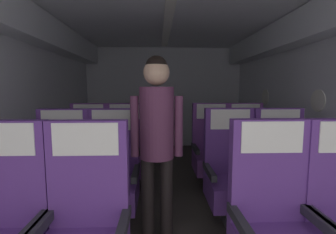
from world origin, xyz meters
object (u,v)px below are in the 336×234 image
seat_a_left_aisle (84,233)px  seat_c_right_aisle (247,151)px  seat_b_right_window (231,175)px  seat_c_left_aisle (124,153)px  seat_b_right_aisle (282,175)px  seat_c_right_window (212,152)px  seat_a_right_window (275,227)px  seat_b_left_aisle (112,177)px  flight_attendant (157,131)px  seat_c_left_window (88,153)px  seat_b_left_window (61,178)px

seat_a_left_aisle → seat_c_right_aisle: 2.46m
seat_b_right_window → seat_c_left_aisle: (-1.17, 0.89, 0.00)m
seat_b_right_aisle → seat_c_right_window: (-0.50, 0.92, 0.00)m
seat_a_right_window → seat_b_left_aisle: (-1.16, 0.90, 0.00)m
seat_c_left_aisle → flight_attendant: flight_attendant is taller
seat_b_right_window → seat_c_left_aisle: same height
seat_c_right_window → flight_attendant: size_ratio=0.71×
seat_c_left_aisle → seat_c_right_window: same height
seat_a_right_window → seat_c_left_window: 2.45m
seat_a_left_aisle → seat_c_right_aisle: bearing=48.1°
seat_b_left_window → seat_b_right_aisle: same height
seat_b_right_aisle → seat_b_right_window: (-0.50, 0.02, 0.00)m
seat_b_left_aisle → seat_c_right_aisle: 1.89m
seat_c_left_window → seat_c_right_aisle: (2.14, 0.00, 0.00)m
seat_a_right_window → seat_b_left_aisle: same height
seat_a_right_window → seat_c_left_window: same height
seat_a_right_window → seat_c_left_aisle: size_ratio=1.00×
seat_a_right_window → seat_c_right_window: (0.01, 1.81, 0.00)m
seat_b_right_aisle → seat_a_left_aisle: bearing=-151.3°
seat_c_right_window → seat_c_right_aisle: bearing=0.7°
seat_c_right_aisle → seat_c_left_window: bearing=-179.9°
seat_b_right_window → seat_c_left_window: (-1.65, 0.90, 0.00)m
seat_b_left_aisle → seat_a_right_window: bearing=-37.8°
seat_b_left_aisle → seat_c_right_aisle: (1.65, 0.91, 0.00)m
seat_c_right_aisle → seat_b_left_window: bearing=-156.6°
seat_a_left_aisle → seat_c_left_window: size_ratio=1.00×
flight_attendant → seat_b_left_window: bearing=2.3°
seat_a_right_window → flight_attendant: flight_attendant is taller
seat_b_right_aisle → seat_b_right_window: same height
seat_b_left_window → seat_b_right_window: size_ratio=1.00×
seat_a_left_aisle → seat_b_right_window: size_ratio=1.00×
seat_a_left_aisle → flight_attendant: 0.90m
seat_b_left_aisle → seat_b_right_window: bearing=0.5°
seat_a_left_aisle → seat_a_right_window: same height
seat_b_right_aisle → flight_attendant: (-1.23, -0.30, 0.50)m
seat_a_left_aisle → seat_b_right_aisle: size_ratio=1.00×
seat_a_right_window → seat_b_left_window: 1.87m
seat_a_left_aisle → seat_c_right_aisle: same height
seat_c_left_window → seat_c_right_window: same height
seat_a_right_window → seat_b_left_aisle: bearing=142.2°
seat_b_right_aisle → seat_c_left_aisle: 1.90m
seat_b_left_window → seat_c_right_aisle: 2.32m
seat_c_right_aisle → seat_c_right_window: size_ratio=1.00×
seat_b_left_aisle → seat_c_right_window: size_ratio=1.00×
seat_b_left_window → seat_b_left_aisle: bearing=1.4°
seat_a_right_window → seat_c_right_window: size_ratio=1.00×
seat_c_left_aisle → flight_attendant: 1.38m
seat_b_right_window → seat_b_right_aisle: bearing=-2.6°
seat_c_left_window → seat_c_right_window: 1.66m
seat_c_left_window → seat_b_right_aisle: bearing=-23.1°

